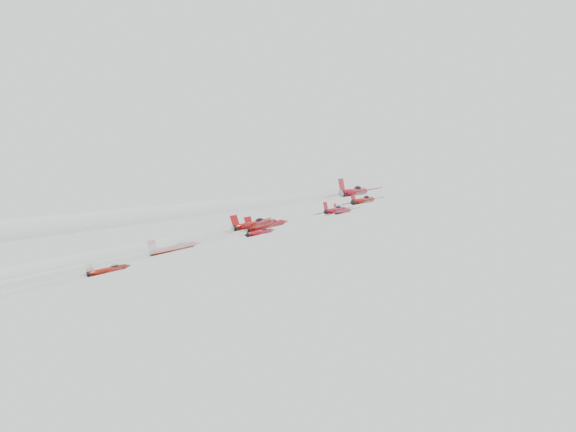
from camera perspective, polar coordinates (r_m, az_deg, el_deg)
The scene contains 7 objects.
jet_lead at distance 146.46m, azimuth 4.93°, elevation 0.45°, with size 8.70×11.33×6.52m.
jet_row2_left at distance 136.97m, azimuth -2.51°, elevation -1.44°, with size 8.79×11.45×6.58m.
jet_row2_center at distance 129.81m, azimuth 4.24°, elevation 0.54°, with size 8.49×11.07×6.36m.
jet_row2_right at distance 121.84m, azimuth 6.71°, elevation 1.40°, with size 9.01×11.73×6.75m.
jet_center at distance 80.55m, azimuth -19.55°, elevation -4.21°, with size 9.32×90.29×47.50m.
jet_rear_right at distance 69.94m, azimuth -22.18°, elevation -4.23°, with size 8.49×82.27×43.28m.
jet_rear_farright at distance 54.10m, azimuth -12.79°, elevation -0.61°, with size 8.54×82.72×43.52m.
Camera 1 is at (61.38, -85.38, 118.05)m, focal length 40.00 mm.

